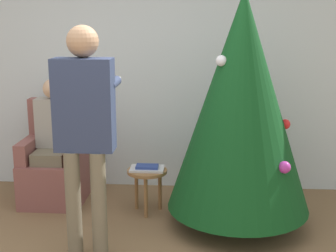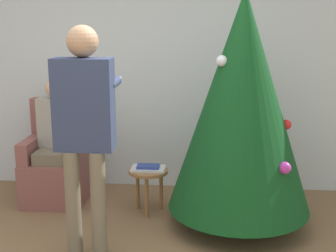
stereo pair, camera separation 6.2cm
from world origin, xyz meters
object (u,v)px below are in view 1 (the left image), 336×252
Objects in this scene: armchair at (56,166)px; side_stool at (147,177)px; person_seated at (53,136)px; christmas_tree at (241,102)px; person_standing at (85,121)px.

armchair is 2.39× the size of side_stool.
person_seated reaches higher than side_stool.
armchair is at bearing 165.13° from christmas_tree.
person_standing is at bearing -152.03° from christmas_tree.
person_standing is (0.62, -1.14, 0.74)m from armchair.
person_seated is 1.06m from side_stool.
person_standing is (-1.22, -0.65, -0.04)m from christmas_tree.
armchair is 1.02m from side_stool.
christmas_tree is 1.16× the size of person_standing.
person_seated is (-0.00, -0.03, 0.33)m from armchair.
person_seated is 0.70× the size of person_standing.
person_standing is at bearing -112.60° from side_stool.
christmas_tree is 2.03× the size of armchair.
person_standing is (0.62, -1.11, 0.41)m from person_seated.
christmas_tree is 4.86× the size of side_stool.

